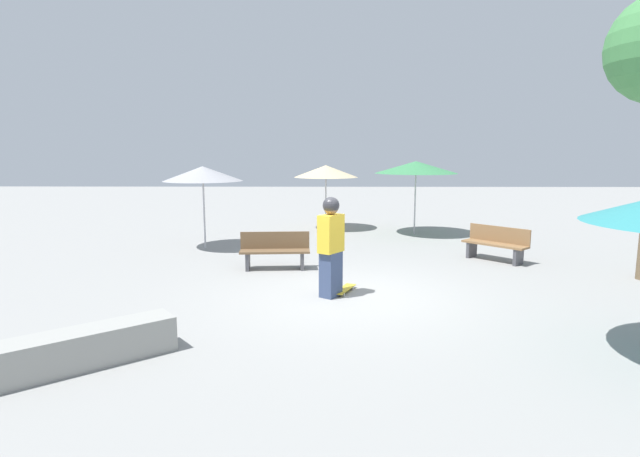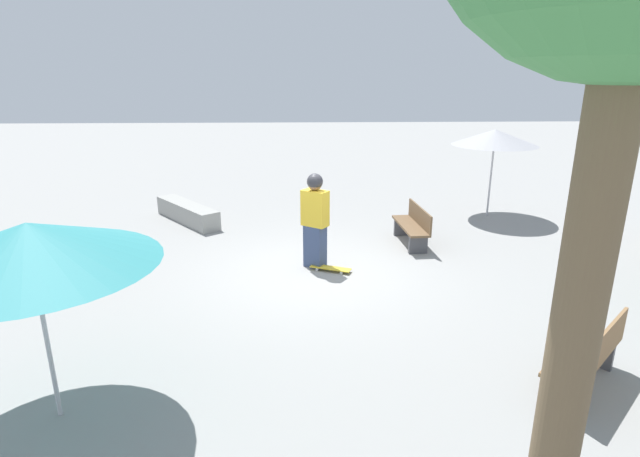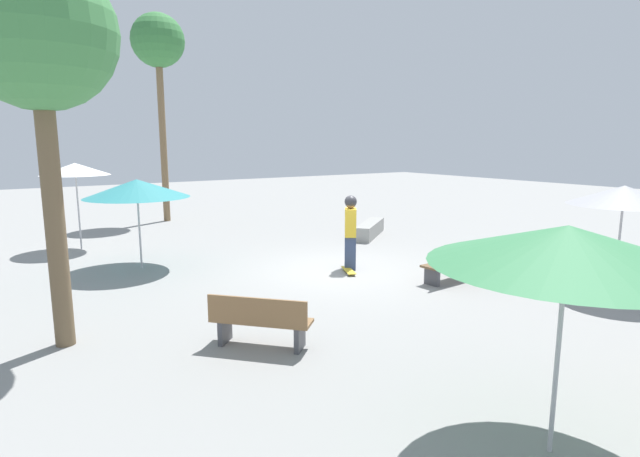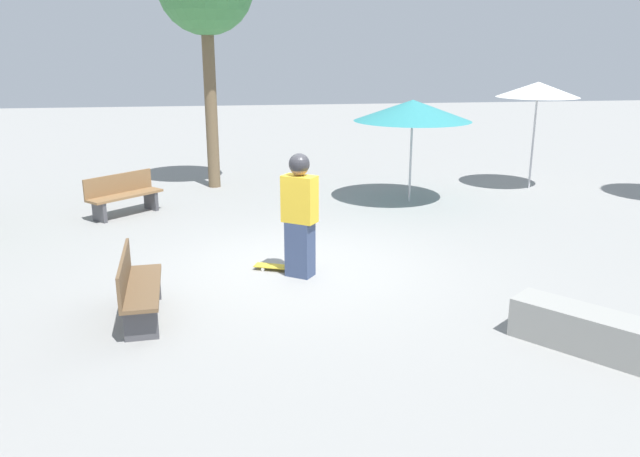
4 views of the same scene
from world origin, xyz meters
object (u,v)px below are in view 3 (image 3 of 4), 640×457
bench_near (260,321)px  shade_umbrella_teal (137,188)px  shade_umbrella_green (567,245)px  palm_tree_left (158,46)px  bench_far (452,263)px  palm_tree_right (38,38)px  concrete_ledge (370,229)px  shade_umbrella_grey (624,195)px  skater_main (350,230)px  skateboard (348,270)px  shade_umbrella_white (75,169)px

bench_near → shade_umbrella_teal: (6.19, 0.27, 1.61)m
shade_umbrella_teal → shade_umbrella_green: 10.37m
palm_tree_left → bench_far: bearing=-167.4°
bench_far → palm_tree_right: (0.86, 7.94, 4.23)m
shade_umbrella_teal → bench_near: bearing=-177.5°
concrete_ledge → palm_tree_right: (-4.57, 9.91, 4.42)m
shade_umbrella_teal → palm_tree_right: bearing=152.6°
bench_far → shade_umbrella_teal: size_ratio=0.63×
concrete_ledge → palm_tree_left: bearing=33.6°
shade_umbrella_green → palm_tree_right: bearing=33.3°
bench_far → shade_umbrella_grey: size_ratio=0.71×
concrete_ledge → palm_tree_left: palm_tree_left is taller
shade_umbrella_teal → skater_main: bearing=-124.4°
skateboard → shade_umbrella_teal: 5.65m
shade_umbrella_teal → bench_far: bearing=-132.7°
skater_main → concrete_ledge: 4.62m
concrete_ledge → shade_umbrella_green: shade_umbrella_green is taller
skateboard → shade_umbrella_white: bearing=-119.8°
bench_near → shade_umbrella_teal: shade_umbrella_teal is taller
concrete_ledge → bench_near: size_ratio=1.54×
shade_umbrella_white → shade_umbrella_grey: size_ratio=1.12×
bench_near → shade_umbrella_white: 9.81m
concrete_ledge → shade_umbrella_grey: size_ratio=0.99×
concrete_ledge → shade_umbrella_grey: (-7.95, -0.27, 1.85)m
shade_umbrella_grey → palm_tree_left: size_ratio=0.28×
bench_near → shade_umbrella_grey: 7.97m
bench_far → skateboard: bearing=124.5°
shade_umbrella_grey → skater_main: bearing=36.5°
skateboard → palm_tree_left: palm_tree_left is taller
skater_main → bench_near: skater_main is taller
concrete_ledge → palm_tree_right: palm_tree_right is taller
bench_near → shade_umbrella_teal: size_ratio=0.57×
shade_umbrella_teal → palm_tree_left: (7.39, -2.86, 4.81)m
shade_umbrella_white → palm_tree_right: size_ratio=0.44×
skateboard → palm_tree_left: size_ratio=0.10×
bench_far → bench_near: bearing=-174.0°
bench_near → shade_umbrella_green: shade_umbrella_green is taller
shade_umbrella_green → palm_tree_left: palm_tree_left is taller
bench_far → shade_umbrella_grey: shade_umbrella_grey is taller
shade_umbrella_white → bench_near: bearing=-172.8°
shade_umbrella_green → bench_far: bearing=-39.2°
shade_umbrella_teal → concrete_ledge: bearing=-88.6°
shade_umbrella_grey → palm_tree_left: 16.66m
bench_near → palm_tree_left: size_ratio=0.18×
skater_main → shade_umbrella_green: shade_umbrella_green is taller
concrete_ledge → bench_far: (-5.42, 1.97, 0.19)m
shade_umbrella_grey → palm_tree_left: (15.15, 5.05, 4.76)m
palm_tree_right → shade_umbrella_grey: bearing=-108.4°
skater_main → bench_far: bearing=65.3°
shade_umbrella_green → palm_tree_left: (17.64, -1.27, 4.66)m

